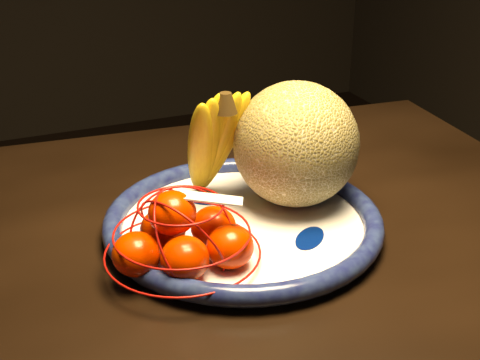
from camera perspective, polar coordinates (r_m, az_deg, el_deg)
name	(u,v)px	position (r m, az deg, el deg)	size (l,w,h in m)	color
dining_table	(59,335)	(0.84, -15.18, -12.68)	(1.52, 0.99, 0.72)	black
fruit_bowl	(243,222)	(0.86, 0.26, -3.65)	(0.36, 0.36, 0.03)	white
cantaloupe	(296,144)	(0.88, 4.80, 3.06)	(0.17, 0.17, 0.17)	olive
banana_bunch	(211,140)	(0.88, -2.46, 3.44)	(0.11, 0.11, 0.17)	gold
mandarin_bag	(183,238)	(0.76, -4.87, -4.96)	(0.24, 0.24, 0.11)	#FD3A00
price_tag	(211,198)	(0.75, -2.51, -1.56)	(0.07, 0.03, 0.00)	white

